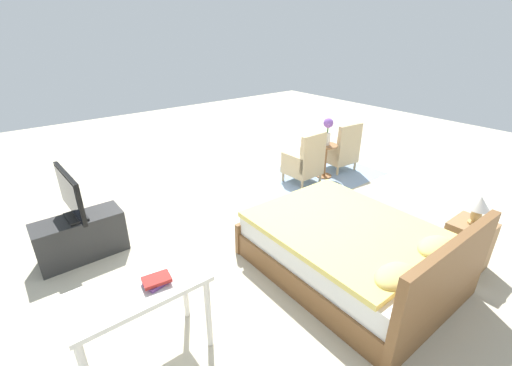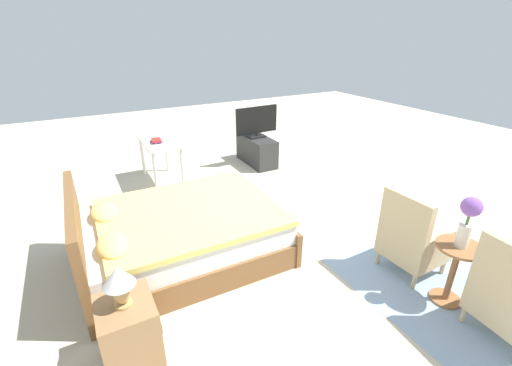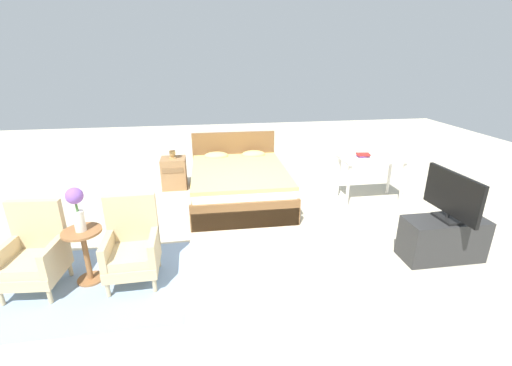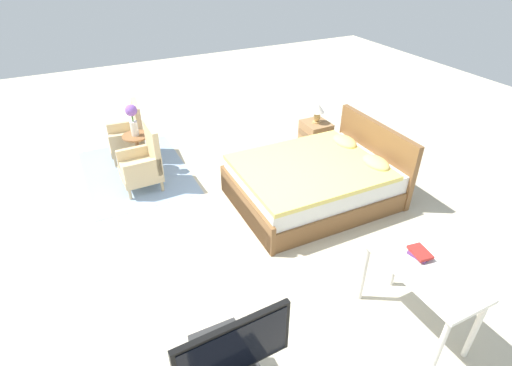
# 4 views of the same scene
# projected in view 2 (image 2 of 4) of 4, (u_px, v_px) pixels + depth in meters

# --- Properties ---
(ground_plane) EXTENTS (16.00, 16.00, 0.00)m
(ground_plane) POSITION_uv_depth(u_px,v_px,m) (266.00, 227.00, 4.47)
(ground_plane) COLOR beige
(floor_rug) EXTENTS (2.10, 1.50, 0.01)m
(floor_rug) POSITION_uv_depth(u_px,v_px,m) (451.00, 296.00, 3.31)
(floor_rug) COLOR #8EA8C6
(floor_rug) RESTS_ON ground_plane
(bed) EXTENTS (1.59, 2.12, 0.96)m
(bed) POSITION_uv_depth(u_px,v_px,m) (180.00, 235.00, 3.76)
(bed) COLOR brown
(bed) RESTS_ON ground_plane
(armchair_by_window_right) EXTENTS (0.55, 0.55, 0.92)m
(armchair_by_window_right) POSITION_uv_depth(u_px,v_px,m) (411.00, 240.00, 3.52)
(armchair_by_window_right) COLOR #CCB284
(armchair_by_window_right) RESTS_ON floor_rug
(side_table) EXTENTS (0.40, 0.40, 0.61)m
(side_table) POSITION_uv_depth(u_px,v_px,m) (454.00, 267.00, 3.11)
(side_table) COLOR #936038
(side_table) RESTS_ON ground_plane
(flower_vase) EXTENTS (0.17, 0.17, 0.48)m
(flower_vase) POSITION_uv_depth(u_px,v_px,m) (469.00, 217.00, 2.90)
(flower_vase) COLOR silver
(flower_vase) RESTS_ON side_table
(nightstand) EXTENTS (0.44, 0.41, 0.57)m
(nightstand) POSITION_uv_depth(u_px,v_px,m) (130.00, 334.00, 2.55)
(nightstand) COLOR #997047
(nightstand) RESTS_ON ground_plane
(table_lamp) EXTENTS (0.22, 0.22, 0.33)m
(table_lamp) POSITION_uv_depth(u_px,v_px,m) (119.00, 281.00, 2.35)
(table_lamp) COLOR tan
(table_lamp) RESTS_ON nightstand
(tv_stand) EXTENTS (0.96, 0.40, 0.52)m
(tv_stand) POSITION_uv_depth(u_px,v_px,m) (257.00, 150.00, 6.52)
(tv_stand) COLOR #2D2D2D
(tv_stand) RESTS_ON ground_plane
(tv_flatscreen) EXTENTS (0.21, 0.85, 0.57)m
(tv_flatscreen) POSITION_uv_depth(u_px,v_px,m) (257.00, 121.00, 6.29)
(tv_flatscreen) COLOR black
(tv_flatscreen) RESTS_ON tv_stand
(vanity_desk) EXTENTS (1.04, 0.52, 0.75)m
(vanity_desk) POSITION_uv_depth(u_px,v_px,m) (160.00, 146.00, 5.53)
(vanity_desk) COLOR silver
(vanity_desk) RESTS_ON ground_plane
(book_stack) EXTENTS (0.22, 0.17, 0.06)m
(book_stack) POSITION_uv_depth(u_px,v_px,m) (156.00, 141.00, 5.33)
(book_stack) COLOR #66387A
(book_stack) RESTS_ON vanity_desk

